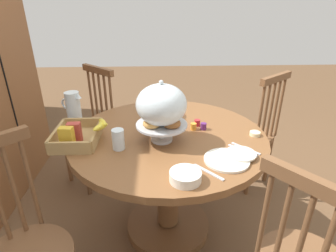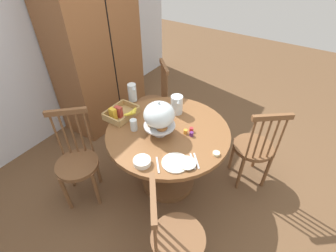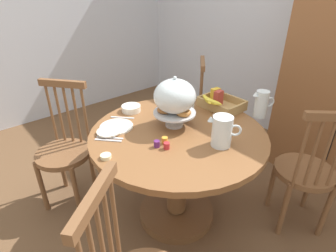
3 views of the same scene
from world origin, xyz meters
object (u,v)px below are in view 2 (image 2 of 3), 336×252
object	(u,v)px
milk_pitcher	(132,93)
cereal_basket	(122,113)
dining_table	(168,148)
wooden_armoire	(97,51)
china_plate_small	(187,163)
drinking_glass	(134,125)
cereal_bowl	(142,162)
orange_juice_pitcher	(177,105)
butter_dish	(216,154)
windsor_chair_near_window	(154,104)
windsor_chair_facing_door	(175,239)
china_plate_large	(175,163)
windsor_chair_by_cabinet	(77,163)
windsor_chair_far_side	(254,149)
pastry_stand_with_dome	(159,116)

from	to	relation	value
milk_pitcher	cereal_basket	xyz separation A→B (m)	(-0.29, -0.10, -0.05)
dining_table	wooden_armoire	bearing A→B (deg)	68.64
china_plate_small	drinking_glass	bearing A→B (deg)	80.29
cereal_bowl	cereal_basket	bearing A→B (deg)	55.22
china_plate_small	cereal_bowl	size ratio (longest dim) A/B	1.07
orange_juice_pitcher	butter_dish	bearing A→B (deg)	-119.08
dining_table	drinking_glass	bearing A→B (deg)	121.44
dining_table	windsor_chair_near_window	world-z (taller)	windsor_chair_near_window
windsor_chair_facing_door	cereal_bowl	world-z (taller)	windsor_chair_facing_door
wooden_armoire	china_plate_large	world-z (taller)	wooden_armoire
milk_pitcher	windsor_chair_by_cabinet	bearing A→B (deg)	176.32
butter_dish	china_plate_small	bearing A→B (deg)	146.86
orange_juice_pitcher	china_plate_large	size ratio (longest dim) A/B	0.85
china_plate_large	butter_dish	distance (m)	0.35
cereal_basket	china_plate_large	xyz separation A→B (m)	(-0.23, -0.76, -0.04)
dining_table	windsor_chair_near_window	bearing A→B (deg)	44.98
windsor_chair_far_side	windsor_chair_facing_door	bearing A→B (deg)	171.66
dining_table	windsor_chair_by_cabinet	distance (m)	0.87
china_plate_large	windsor_chair_far_side	bearing A→B (deg)	-27.09
china_plate_small	cereal_bowl	xyz separation A→B (m)	(-0.19, 0.30, 0.01)
china_plate_large	cereal_bowl	xyz separation A→B (m)	(-0.15, 0.21, 0.02)
orange_juice_pitcher	drinking_glass	size ratio (longest dim) A/B	1.70
orange_juice_pitcher	cereal_bowl	size ratio (longest dim) A/B	1.34
china_plate_small	butter_dish	distance (m)	0.27
windsor_chair_near_window	windsor_chair_far_side	distance (m)	1.32
dining_table	china_plate_large	xyz separation A→B (m)	(-0.31, -0.27, 0.23)
windsor_chair_near_window	china_plate_small	bearing A→B (deg)	-132.40
windsor_chair_facing_door	butter_dish	bearing A→B (deg)	1.45
windsor_chair_facing_door	cereal_basket	world-z (taller)	windsor_chair_facing_door
pastry_stand_with_dome	windsor_chair_facing_door	bearing A→B (deg)	-138.25
orange_juice_pitcher	cereal_basket	xyz separation A→B (m)	(-0.36, 0.41, -0.04)
windsor_chair_by_cabinet	cereal_basket	bearing A→B (deg)	-16.78
windsor_chair_by_cabinet	butter_dish	size ratio (longest dim) A/B	16.25
windsor_chair_by_cabinet	windsor_chair_far_side	world-z (taller)	same
windsor_chair_by_cabinet	dining_table	bearing A→B (deg)	-47.71
windsor_chair_facing_door	cereal_bowl	size ratio (longest dim) A/B	6.96
dining_table	windsor_chair_by_cabinet	size ratio (longest dim) A/B	1.17
windsor_chair_facing_door	butter_dish	distance (m)	0.72
wooden_armoire	windsor_chair_far_side	xyz separation A→B (m)	(-0.04, -2.14, -0.53)
windsor_chair_facing_door	windsor_chair_far_side	bearing A→B (deg)	-8.34
windsor_chair_facing_door	drinking_glass	size ratio (longest dim) A/B	8.86
windsor_chair_far_side	windsor_chair_near_window	bearing A→B (deg)	85.93
china_plate_small	orange_juice_pitcher	bearing A→B (deg)	38.35
china_plate_large	china_plate_small	size ratio (longest dim) A/B	1.47
wooden_armoire	milk_pitcher	distance (m)	0.93
windsor_chair_by_cabinet	cereal_bowl	xyz separation A→B (m)	(0.13, -0.70, 0.31)
windsor_chair_facing_door	cereal_bowl	xyz separation A→B (m)	(0.25, 0.46, 0.31)
windsor_chair_near_window	butter_dish	size ratio (longest dim) A/B	16.25
windsor_chair_far_side	pastry_stand_with_dome	world-z (taller)	pastry_stand_with_dome
windsor_chair_facing_door	orange_juice_pitcher	size ratio (longest dim) A/B	5.22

